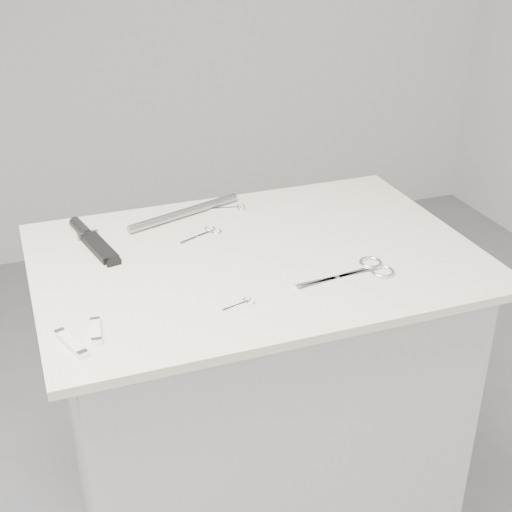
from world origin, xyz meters
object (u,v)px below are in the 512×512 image
object	(u,v)px
pocket_knife_a	(71,343)
pocket_knife_b	(96,331)
plinth	(256,415)
embroidery_scissors_a	(206,233)
tiny_scissors	(242,303)
sheathed_knife	(91,238)
large_shears	(363,271)
embroidery_scissors_b	(233,207)
metal_rail	(185,213)

from	to	relation	value
pocket_knife_a	pocket_knife_b	bearing A→B (deg)	-82.22
plinth	embroidery_scissors_a	bearing A→B (deg)	118.25
plinth	pocket_knife_a	size ratio (longest dim) A/B	8.71
tiny_scissors	sheathed_knife	size ratio (longest dim) A/B	0.30
large_shears	pocket_knife_a	bearing A→B (deg)	-179.69
large_shears	embroidery_scissors_b	xyz separation A→B (m)	(-0.15, 0.43, -0.00)
plinth	pocket_knife_a	distance (m)	0.69
sheathed_knife	pocket_knife_a	world-z (taller)	sheathed_knife
embroidery_scissors_b	sheathed_knife	xyz separation A→B (m)	(-0.38, -0.07, 0.01)
large_shears	sheathed_knife	bearing A→B (deg)	140.80
embroidery_scissors_b	sheathed_knife	bearing A→B (deg)	-157.26
plinth	pocket_knife_a	xyz separation A→B (m)	(-0.44, -0.22, 0.48)
pocket_knife_a	metal_rail	xyz separation A→B (m)	(0.35, 0.48, 0.00)
large_shears	embroidery_scissors_a	distance (m)	0.40
plinth	pocket_knife_b	xyz separation A→B (m)	(-0.40, -0.20, 0.48)
sheathed_knife	pocket_knife_b	bearing A→B (deg)	160.80
large_shears	tiny_scissors	world-z (taller)	large_shears
embroidery_scissors_a	pocket_knife_a	size ratio (longest dim) A/B	1.12
plinth	embroidery_scissors_a	xyz separation A→B (m)	(-0.08, 0.14, 0.47)
embroidery_scissors_a	sheathed_knife	bearing A→B (deg)	144.66
pocket_knife_b	plinth	bearing A→B (deg)	-56.62
large_shears	pocket_knife_b	xyz separation A→B (m)	(-0.58, -0.04, 0.00)
tiny_scissors	pocket_knife_b	distance (m)	0.29
large_shears	pocket_knife_b	distance (m)	0.59
embroidery_scissors_a	embroidery_scissors_b	world-z (taller)	same
embroidery_scissors_b	pocket_knife_a	world-z (taller)	pocket_knife_a
pocket_knife_a	metal_rail	bearing A→B (deg)	-55.00
sheathed_knife	pocket_knife_a	distance (m)	0.43
embroidery_scissors_a	metal_rail	size ratio (longest dim) A/B	0.36
embroidery_scissors_b	sheathed_knife	distance (m)	0.39
plinth	sheathed_knife	distance (m)	0.62
metal_rail	sheathed_knife	bearing A→B (deg)	-165.36
tiny_scissors	sheathed_knife	xyz separation A→B (m)	(-0.24, 0.39, 0.01)
plinth	embroidery_scissors_a	size ratio (longest dim) A/B	7.76
large_shears	metal_rail	bearing A→B (deg)	118.91
large_shears	sheathed_knife	world-z (taller)	sheathed_knife
embroidery_scissors_b	tiny_scissors	distance (m)	0.48
large_shears	pocket_knife_b	size ratio (longest dim) A/B	2.77
metal_rail	embroidery_scissors_a	bearing A→B (deg)	-79.16
embroidery_scissors_a	plinth	bearing A→B (deg)	-86.28
sheathed_knife	embroidery_scissors_a	bearing A→B (deg)	-112.76
embroidery_scissors_a	large_shears	bearing A→B (deg)	-73.21
plinth	metal_rail	size ratio (longest dim) A/B	2.79
pocket_knife_a	pocket_knife_b	xyz separation A→B (m)	(0.05, 0.03, -0.00)
plinth	sheathed_knife	xyz separation A→B (m)	(-0.35, 0.20, 0.48)
pocket_knife_a	pocket_knife_b	distance (m)	0.06
embroidery_scissors_a	pocket_knife_b	size ratio (longest dim) A/B	1.40
large_shears	metal_rail	world-z (taller)	metal_rail
plinth	large_shears	bearing A→B (deg)	-40.03
tiny_scissors	pocket_knife_b	xyz separation A→B (m)	(-0.29, -0.01, 0.00)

